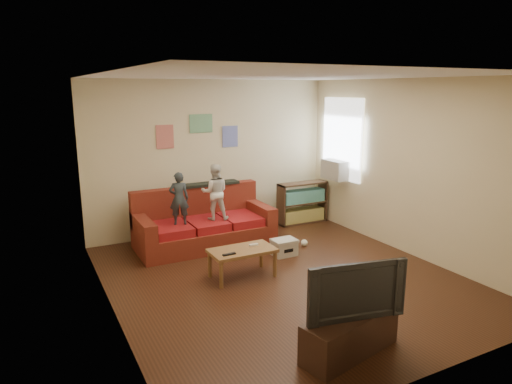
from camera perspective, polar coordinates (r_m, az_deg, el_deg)
name	(u,v)px	position (r m, az deg, el deg)	size (l,w,h in m)	color
room_shell	(284,182)	(5.99, 3.54, 1.29)	(4.52, 5.02, 2.72)	#402213
sofa	(203,226)	(7.61, -6.61, -4.21)	(2.21, 1.02, 0.97)	maroon
child_a	(179,198)	(7.17, -9.60, -0.80)	(0.30, 0.20, 0.83)	#2C353B
child_b	(215,192)	(7.36, -5.17, -0.01)	(0.44, 0.34, 0.91)	silver
coffee_table	(242,253)	(6.30, -1.73, -7.64)	(0.89, 0.49, 0.40)	brown
remote	(229,254)	(6.07, -3.38, -7.77)	(0.18, 0.05, 0.02)	black
game_controller	(254,245)	(6.40, -0.31, -6.62)	(0.13, 0.04, 0.03)	white
bookshelf	(302,205)	(8.85, 5.80, -1.59)	(0.99, 0.30, 0.79)	#483120
window	(342,139)	(8.54, 10.71, 6.52)	(0.04, 1.08, 1.48)	white
ac_unit	(336,170)	(8.55, 9.92, 2.76)	(0.28, 0.55, 0.35)	#B7B2A3
artwork_left	(165,137)	(7.86, -11.32, 6.77)	(0.30, 0.01, 0.40)	#D87266
artwork_center	(201,124)	(8.05, -6.89, 8.49)	(0.42, 0.01, 0.32)	#72B27F
artwork_right	(230,136)	(8.28, -3.26, 6.95)	(0.30, 0.01, 0.38)	#727FCC
file_box	(284,247)	(7.16, 3.53, -6.89)	(0.37, 0.29, 0.26)	beige
tv_stand	(350,334)	(4.75, 11.67, -17.02)	(1.08, 0.36, 0.41)	#392218
television	(352,288)	(4.53, 11.95, -11.63)	(1.00, 0.13, 0.57)	black
tissue	(304,243)	(7.61, 6.05, -6.33)	(0.11, 0.11, 0.11)	white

